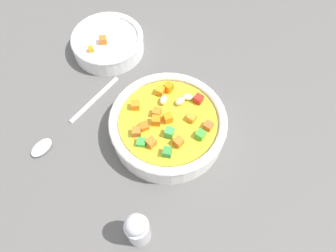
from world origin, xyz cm
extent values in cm
cube|color=#565451|center=(0.00, 0.00, -1.00)|extent=(140.00, 140.00, 2.00)
cylinder|color=white|center=(0.00, 0.00, 1.82)|extent=(18.97, 18.97, 3.64)
torus|color=white|center=(0.00, 0.00, 4.06)|extent=(19.25, 19.25, 1.43)
cylinder|color=gold|center=(0.00, 0.00, 3.84)|extent=(16.04, 16.04, 0.40)
ellipsoid|color=beige|center=(-3.87, -0.43, 4.62)|extent=(2.13, 1.74, 1.17)
cube|color=orange|center=(0.15, -0.16, 4.78)|extent=(1.85, 1.85, 1.49)
cube|color=orange|center=(-2.04, 3.17, 4.62)|extent=(1.45, 1.45, 1.16)
ellipsoid|color=beige|center=(-2.68, -2.48, 4.64)|extent=(2.05, 1.55, 1.20)
cube|color=green|center=(2.21, 1.55, 4.80)|extent=(1.54, 1.54, 1.53)
cube|color=orange|center=(-0.05, -2.09, 4.69)|extent=(1.63, 1.63, 1.31)
cube|color=#308536|center=(5.21, 2.95, 4.72)|extent=(1.68, 1.68, 1.36)
cube|color=orange|center=(4.66, -2.95, 4.73)|extent=(1.82, 1.82, 1.38)
cube|color=#E35C27|center=(-2.08, 6.15, 4.60)|extent=(1.33, 1.33, 1.12)
cube|color=orange|center=(0.60, -5.87, 4.73)|extent=(1.80, 1.80, 1.38)
cube|color=orange|center=(3.12, -2.57, 4.51)|extent=(1.83, 1.83, 0.94)
cube|color=orange|center=(2.86, 3.54, 4.74)|extent=(1.58, 1.58, 1.40)
ellipsoid|color=beige|center=(-5.34, 0.69, 4.53)|extent=(1.86, 2.17, 0.98)
cube|color=orange|center=(-3.94, -3.87, 4.70)|extent=(1.48, 1.48, 1.32)
cube|color=green|center=(-0.26, 5.86, 4.67)|extent=(1.41, 1.41, 1.27)
cube|color=orange|center=(1.39, -1.33, 4.79)|extent=(1.77, 1.77, 1.50)
cube|color=green|center=(5.75, -1.38, 4.51)|extent=(1.73, 1.73, 0.94)
cube|color=red|center=(-5.78, 2.45, 4.67)|extent=(1.39, 1.39, 1.27)
cube|color=orange|center=(-5.28, -3.03, 4.80)|extent=(1.55, 1.55, 1.53)
cube|color=orange|center=(5.06, 0.16, 4.69)|extent=(1.60, 1.60, 1.30)
cylinder|color=silver|center=(0.93, -15.09, 0.42)|extent=(12.22, 2.17, 0.84)
ellipsoid|color=silver|center=(13.45, -16.47, 0.51)|extent=(4.21, 2.85, 1.01)
cylinder|color=white|center=(-10.44, -19.96, 1.48)|extent=(13.96, 13.96, 2.96)
torus|color=white|center=(-10.44, -19.96, 3.24)|extent=(14.10, 14.10, 1.12)
cube|color=orange|center=(-9.27, -19.97, 3.65)|extent=(1.94, 1.94, 1.38)
cube|color=orange|center=(-6.35, -20.64, 3.46)|extent=(1.42, 1.42, 1.01)
cylinder|color=silver|center=(16.78, 5.15, 2.88)|extent=(3.36, 3.36, 5.76)
sphere|color=silver|center=(16.78, 5.15, 6.51)|extent=(3.02, 3.02, 3.02)
camera|label=1|loc=(22.72, 13.47, 47.85)|focal=33.94mm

